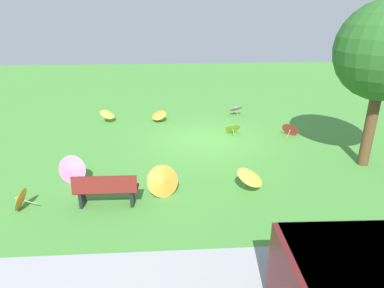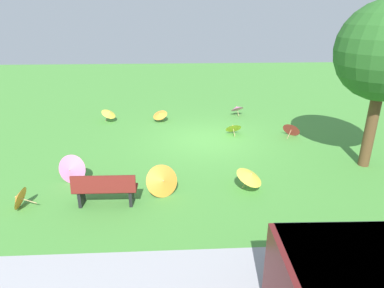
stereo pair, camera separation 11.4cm
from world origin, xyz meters
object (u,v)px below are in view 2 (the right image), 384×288
object	(u,v)px
park_bench	(105,189)
parasol_yellow_0	(233,127)
parasol_orange_1	(18,198)
parasol_orange_3	(163,181)
parasol_yellow_1	(250,176)
parasol_pink_3	(71,170)
parasol_yellow_2	(109,113)
parasol_pink_0	(237,108)
parasol_red_0	(292,129)
parasol_orange_0	(160,114)

from	to	relation	value
park_bench	parasol_yellow_0	distance (m)	6.55
parasol_orange_1	park_bench	bearing A→B (deg)	-179.46
parasol_yellow_0	parasol_orange_3	world-z (taller)	parasol_orange_3
parasol_yellow_1	park_bench	bearing A→B (deg)	8.40
parasol_pink_3	parasol_yellow_2	bearing A→B (deg)	-90.98
parasol_yellow_1	parasol_orange_1	xyz separation A→B (m)	(6.01, 0.59, -0.15)
parasol_pink_0	parasol_red_0	size ratio (longest dim) A/B	0.93
park_bench	parasol_yellow_2	world-z (taller)	park_bench
parasol_orange_0	parasol_pink_3	size ratio (longest dim) A/B	0.97
parasol_yellow_2	parasol_yellow_1	bearing A→B (deg)	127.58
parasol_yellow_2	parasol_pink_0	world-z (taller)	parasol_yellow_2
parasol_orange_0	parasol_orange_3	world-z (taller)	parasol_orange_3
parasol_pink_3	parasol_orange_1	bearing A→B (deg)	53.71
parasol_orange_1	parasol_pink_3	size ratio (longest dim) A/B	0.69
parasol_pink_0	parasol_red_0	xyz separation A→B (m)	(-1.66, 2.96, -0.05)
parasol_orange_3	parasol_yellow_2	bearing A→B (deg)	-68.70
parasol_orange_0	parasol_pink_0	distance (m)	3.69
parasol_orange_3	parasol_pink_0	bearing A→B (deg)	-114.47
parasol_yellow_2	parasol_pink_3	world-z (taller)	parasol_pink_3
parasol_yellow_0	parasol_pink_3	world-z (taller)	parasol_pink_3
parasol_orange_0	parasol_red_0	distance (m)	5.71
park_bench	parasol_pink_0	world-z (taller)	park_bench
park_bench	parasol_pink_3	size ratio (longest dim) A/B	1.78
parasol_yellow_0	parasol_yellow_1	bearing A→B (deg)	86.40
parasol_yellow_2	parasol_red_0	xyz separation A→B (m)	(-7.52, 2.26, -0.10)
parasol_red_0	parasol_orange_3	size ratio (longest dim) A/B	0.82
parasol_orange_0	parasol_pink_0	world-z (taller)	parasol_pink_0
parasol_yellow_0	parasol_orange_3	distance (m)	5.36
parasol_yellow_0	parasol_pink_0	xyz separation A→B (m)	(-0.62, -2.62, 0.04)
parasol_orange_0	parasol_yellow_1	world-z (taller)	parasol_yellow_1
parasol_orange_0	parasol_pink_3	distance (m)	6.12
parasol_yellow_1	parasol_red_0	xyz separation A→B (m)	(-2.57, -4.18, -0.14)
park_bench	parasol_yellow_2	xyz separation A→B (m)	(1.12, -7.01, -0.04)
parasol_orange_1	parasol_pink_3	xyz separation A→B (m)	(-0.96, -1.31, 0.12)
parasol_yellow_1	parasol_pink_0	size ratio (longest dim) A/B	1.33
parasol_pink_3	parasol_red_0	bearing A→B (deg)	-155.56
parasol_yellow_1	parasol_orange_0	bearing A→B (deg)	-66.98
parasol_orange_0	parasol_pink_0	bearing A→B (deg)	-168.02
park_bench	parasol_yellow_0	bearing A→B (deg)	-129.06
parasol_pink_3	parasol_orange_3	distance (m)	2.78
parasol_pink_0	park_bench	bearing A→B (deg)	58.38
parasol_pink_0	parasol_pink_3	world-z (taller)	parasol_pink_3
parasol_yellow_0	parasol_orange_1	size ratio (longest dim) A/B	1.11
parasol_yellow_1	parasol_orange_3	distance (m)	2.40
parasol_pink_0	parasol_orange_3	world-z (taller)	parasol_orange_3
parasol_orange_0	parasol_yellow_1	bearing A→B (deg)	113.02
parasol_yellow_2	parasol_orange_1	bearing A→B (deg)	81.44
parasol_yellow_1	parasol_yellow_2	xyz separation A→B (m)	(4.96, -6.44, -0.03)
parasol_yellow_1	parasol_orange_3	xyz separation A→B (m)	(2.40, 0.12, -0.03)
parasol_red_0	parasol_pink_3	size ratio (longest dim) A/B	0.93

